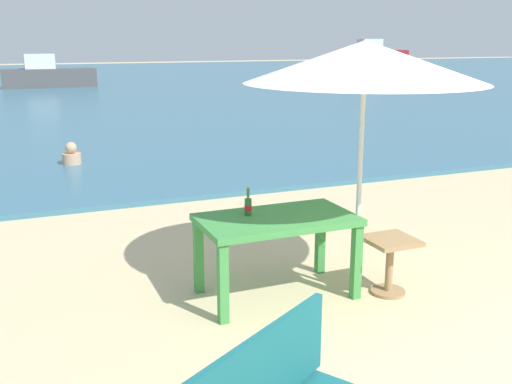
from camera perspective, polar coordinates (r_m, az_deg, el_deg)
ground_plane at (r=4.88m, az=18.86°, el=-14.63°), size 120.00×120.00×0.00m
sea_water at (r=33.34m, az=-17.70°, el=9.87°), size 120.00×50.00×0.08m
picnic_table_green at (r=5.39m, az=2.00°, el=-3.49°), size 1.40×0.80×0.76m
beer_bottle_amber at (r=5.37m, az=-0.76°, el=-1.28°), size 0.07×0.07×0.26m
patio_umbrella at (r=5.28m, az=10.37°, el=12.14°), size 2.10×2.10×2.30m
side_table_wood at (r=5.66m, az=12.70°, el=-6.15°), size 0.44×0.44×0.54m
swimmer_person at (r=11.43m, az=-17.25°, el=3.36°), size 0.34×0.34×0.41m
boat_tanker at (r=30.42m, az=-19.31°, el=10.50°), size 4.27×1.16×1.55m
boat_fishing_trawler at (r=55.85m, az=11.22°, el=12.71°), size 6.17×1.68×2.24m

